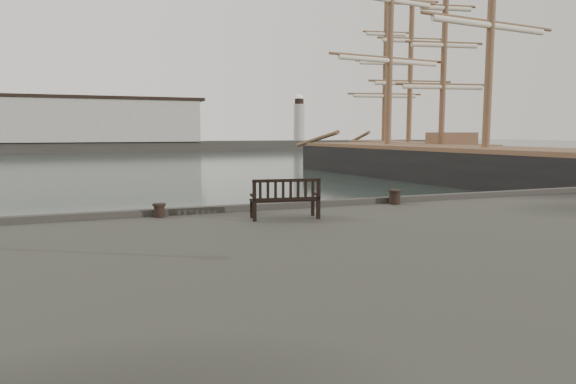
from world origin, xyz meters
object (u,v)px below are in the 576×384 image
object	(u,v)px
bollard_right	(395,197)
tall_ship_main	(484,174)
bench	(285,206)
tall_ship_far	(408,159)
bollard_left	(159,210)

from	to	relation	value
bollard_right	tall_ship_main	distance (m)	24.46
bench	bollard_right	size ratio (longest dim) A/B	4.05
bollard_right	tall_ship_far	bearing A→B (deg)	55.50
bollard_left	tall_ship_main	bearing A→B (deg)	32.41
bollard_left	bench	bearing A→B (deg)	-24.32
bench	tall_ship_main	bearing A→B (deg)	46.08
tall_ship_main	tall_ship_far	size ratio (longest dim) A/B	1.43
bollard_right	tall_ship_far	size ratio (longest dim) A/B	0.02
bollard_right	tall_ship_main	world-z (taller)	tall_ship_main
bollard_left	tall_ship_main	size ratio (longest dim) A/B	0.01
bench	bollard_right	world-z (taller)	bench
bollard_left	tall_ship_far	bearing A→B (deg)	48.17
bench	bollard_left	world-z (taller)	bench
bench	bollard_left	xyz separation A→B (m)	(-3.13, 1.41, -0.15)
bollard_left	tall_ship_far	world-z (taller)	tall_ship_far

